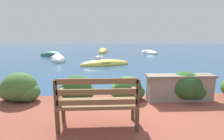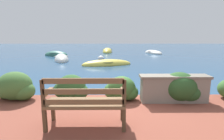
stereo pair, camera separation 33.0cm
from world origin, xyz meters
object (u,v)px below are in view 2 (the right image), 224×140
object	(u,v)px
rowboat_mid	(61,60)
mooring_buoy	(101,59)
park_bench	(85,101)
rowboat_nearest	(107,64)
rowboat_outer	(153,53)
rowboat_far	(56,55)
rowboat_distant	(107,52)

from	to	relation	value
rowboat_mid	mooring_buoy	size ratio (longest dim) A/B	5.62
park_bench	rowboat_nearest	bearing A→B (deg)	85.24
rowboat_mid	mooring_buoy	xyz separation A→B (m)	(2.98, 0.30, 0.01)
rowboat_outer	mooring_buoy	xyz separation A→B (m)	(-5.35, -5.27, 0.03)
rowboat_mid	rowboat_outer	size ratio (longest dim) A/B	1.01
rowboat_far	rowboat_distant	xyz separation A→B (m)	(4.77, 3.70, 0.00)
rowboat_mid	rowboat_distant	distance (m)	7.77
rowboat_nearest	mooring_buoy	xyz separation A→B (m)	(-0.50, 2.45, 0.03)
rowboat_distant	park_bench	bearing A→B (deg)	0.94
rowboat_outer	mooring_buoy	distance (m)	7.50
rowboat_outer	park_bench	bearing A→B (deg)	143.60
rowboat_mid	rowboat_far	xyz separation A→B (m)	(-1.41, 3.31, -0.00)
rowboat_outer	rowboat_distant	size ratio (longest dim) A/B	0.94
rowboat_far	rowboat_outer	bearing A→B (deg)	31.76
rowboat_mid	rowboat_far	bearing A→B (deg)	6.15
rowboat_nearest	rowboat_far	size ratio (longest dim) A/B	1.28
park_bench	rowboat_nearest	distance (m)	8.18
rowboat_distant	mooring_buoy	bearing A→B (deg)	-2.02
park_bench	rowboat_nearest	xyz separation A→B (m)	(0.20, 8.15, -0.65)
rowboat_outer	rowboat_distant	distance (m)	5.17
rowboat_nearest	rowboat_distant	size ratio (longest dim) A/B	1.04
rowboat_nearest	rowboat_far	bearing A→B (deg)	117.60
rowboat_mid	rowboat_distant	xyz separation A→B (m)	(3.36, 7.01, -0.00)
park_bench	rowboat_outer	world-z (taller)	park_bench
rowboat_nearest	rowboat_mid	bearing A→B (deg)	134.02
rowboat_far	rowboat_distant	bearing A→B (deg)	56.49
rowboat_far	rowboat_nearest	bearing A→B (deg)	-29.42
rowboat_mid	mooring_buoy	bearing A→B (deg)	-101.21
rowboat_mid	rowboat_outer	bearing A→B (deg)	-73.22
rowboat_nearest	rowboat_outer	bearing A→B (deg)	43.56
rowboat_distant	rowboat_mid	bearing A→B (deg)	-24.38
rowboat_far	park_bench	bearing A→B (deg)	-52.30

